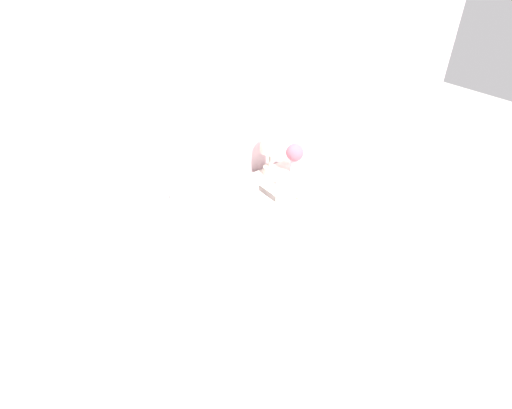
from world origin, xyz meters
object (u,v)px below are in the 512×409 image
table_lamp (270,151)px  flower_vase (295,155)px  bed (228,294)px  nightstand (281,200)px  teacup (280,183)px

table_lamp → flower_vase: (0.20, -0.10, -0.06)m
table_lamp → flower_vase: table_lamp is taller
bed → nightstand: (1.06, 0.68, -0.05)m
flower_vase → teacup: flower_vase is taller
bed → table_lamp: 1.35m
table_lamp → flower_vase: 0.24m
nightstand → table_lamp: size_ratio=1.48×
nightstand → table_lamp: bearing=119.0°
nightstand → teacup: size_ratio=4.80×
bed → flower_vase: 1.44m
flower_vase → teacup: size_ratio=2.50×
table_lamp → flower_vase: size_ratio=1.30×
nightstand → teacup: teacup is taller
teacup → table_lamp: bearing=75.8°
table_lamp → flower_vase: bearing=-26.3°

